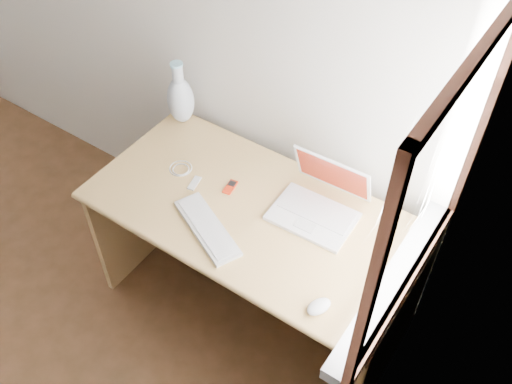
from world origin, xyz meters
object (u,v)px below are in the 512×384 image
Objects in this scene: desk at (265,230)px; laptop at (319,202)px; external_keyboard at (207,228)px; vase at (180,98)px.

desk is 4.06× the size of laptop.
external_keyboard is 0.74m from vase.
laptop is at bearing 15.91° from desk.
external_keyboard is (-0.33, -0.35, -0.04)m from laptop.
desk is 0.38m from external_keyboard.
laptop is 0.48m from external_keyboard.
laptop is at bearing -9.63° from vase.
external_keyboard is at bearing -135.43° from laptop.
laptop reaches higher than desk.
desk is 3.56× the size of external_keyboard.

